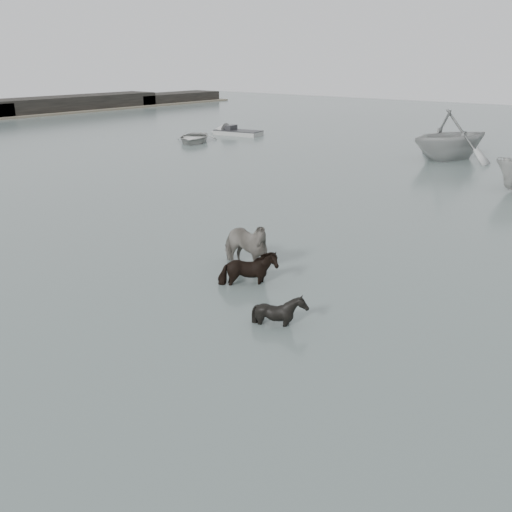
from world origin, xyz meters
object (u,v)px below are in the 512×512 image
at_px(pony_black, 280,302).
at_px(rowboat_lead, 194,136).
at_px(pony_pinto, 244,241).
at_px(pony_dark, 248,263).

distance_m(pony_black, rowboat_lead, 30.74).
distance_m(pony_pinto, rowboat_lead, 26.89).
bearing_deg(pony_pinto, pony_dark, -129.36).
bearing_deg(rowboat_lead, pony_dark, -76.08).
xyz_separation_m(pony_dark, pony_black, (2.10, -1.39, -0.10)).
distance_m(pony_dark, pony_black, 2.52).
bearing_deg(pony_pinto, pony_black, -121.67).
relative_size(pony_dark, rowboat_lead, 0.32).
relative_size(pony_pinto, rowboat_lead, 0.49).
relative_size(pony_dark, pony_black, 1.17).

